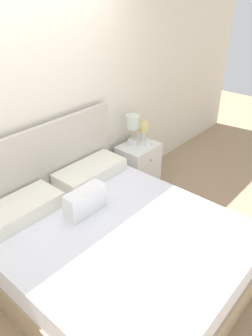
# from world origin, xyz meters

# --- Properties ---
(ground_plane) EXTENTS (12.00, 12.00, 0.00)m
(ground_plane) POSITION_xyz_m (0.00, 0.00, 0.00)
(ground_plane) COLOR tan
(wall_back) EXTENTS (8.00, 0.06, 2.60)m
(wall_back) POSITION_xyz_m (0.00, 0.07, 1.30)
(wall_back) COLOR silver
(wall_back) RESTS_ON ground_plane
(bed) EXTENTS (1.87, 2.08, 1.22)m
(bed) POSITION_xyz_m (0.00, -0.96, 0.31)
(bed) COLOR tan
(bed) RESTS_ON ground_plane
(nightstand) EXTENTS (0.49, 0.41, 0.62)m
(nightstand) POSITION_xyz_m (1.29, -0.21, 0.31)
(nightstand) COLOR white
(nightstand) RESTS_ON ground_plane
(table_lamp) EXTENTS (0.17, 0.17, 0.38)m
(table_lamp) POSITION_xyz_m (1.27, -0.14, 0.88)
(table_lamp) COLOR white
(table_lamp) RESTS_ON nightstand
(flower_vase) EXTENTS (0.16, 0.16, 0.27)m
(flower_vase) POSITION_xyz_m (1.46, -0.15, 0.79)
(flower_vase) COLOR white
(flower_vase) RESTS_ON nightstand
(teacup) EXTENTS (0.11, 0.11, 0.06)m
(teacup) POSITION_xyz_m (1.38, -0.30, 0.65)
(teacup) COLOR white
(teacup) RESTS_ON nightstand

